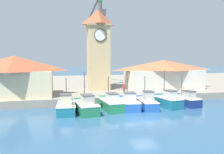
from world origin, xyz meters
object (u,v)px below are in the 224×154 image
(fishing_boat_mid_right, at_px, (167,101))
(fishing_boat_right_inner, at_px, (185,100))
(fishing_boat_mid_left, at_px, (128,103))
(clock_tower, at_px, (98,48))
(fishing_boat_center, at_px, (146,102))
(fishing_boat_left_outer, at_px, (86,106))
(warehouse_left, at_px, (14,76))
(dock_worker_near_tower, at_px, (124,89))
(fishing_boat_far_left, at_px, (66,107))
(fishing_boat_left_inner, at_px, (110,103))
(warehouse_right, at_px, (164,74))
(port_crane_near, at_px, (100,52))

(fishing_boat_mid_right, bearing_deg, fishing_boat_right_inner, 8.12)
(fishing_boat_mid_left, bearing_deg, clock_tower, 99.42)
(fishing_boat_center, bearing_deg, fishing_boat_left_outer, -175.94)
(fishing_boat_center, distance_m, fishing_boat_mid_right, 2.79)
(fishing_boat_right_inner, height_order, warehouse_left, warehouse_left)
(fishing_boat_mid_right, relative_size, dock_worker_near_tower, 2.87)
(fishing_boat_left_outer, height_order, fishing_boat_right_inner, fishing_boat_left_outer)
(fishing_boat_far_left, xyz_separation_m, fishing_boat_mid_left, (7.39, 0.47, -0.03))
(fishing_boat_left_outer, xyz_separation_m, dock_worker_near_tower, (5.99, 4.99, 1.11))
(fishing_boat_far_left, height_order, fishing_boat_left_outer, fishing_boat_left_outer)
(fishing_boat_right_inner, bearing_deg, fishing_boat_left_outer, -175.73)
(fishing_boat_center, height_order, dock_worker_near_tower, fishing_boat_center)
(fishing_boat_left_outer, relative_size, dock_worker_near_tower, 3.19)
(fishing_boat_mid_right, bearing_deg, fishing_boat_center, -179.01)
(fishing_boat_mid_left, xyz_separation_m, fishing_boat_right_inner, (7.79, 0.24, -0.01))
(fishing_boat_mid_left, xyz_separation_m, fishing_boat_center, (2.24, -0.20, 0.02))
(fishing_boat_right_inner, distance_m, clock_tower, 15.81)
(fishing_boat_center, relative_size, fishing_boat_right_inner, 1.07)
(fishing_boat_left_inner, height_order, fishing_boat_mid_left, fishing_boat_left_inner)
(fishing_boat_far_left, height_order, warehouse_left, warehouse_left)
(fishing_boat_left_outer, xyz_separation_m, fishing_boat_left_inner, (3.01, 0.90, -0.01))
(fishing_boat_mid_left, xyz_separation_m, warehouse_right, (8.99, 8.55, 2.78))
(fishing_boat_left_outer, xyz_separation_m, warehouse_right, (14.23, 9.28, 2.75))
(fishing_boat_mid_right, xyz_separation_m, port_crane_near, (-5.62, 15.51, 6.52))
(port_crane_near, bearing_deg, dock_worker_near_tower, -83.13)
(fishing_boat_left_outer, bearing_deg, fishing_boat_mid_left, 7.96)
(fishing_boat_far_left, height_order, fishing_boat_right_inner, fishing_boat_right_inner)
(fishing_boat_mid_left, xyz_separation_m, fishing_boat_mid_right, (5.03, -0.15, 0.06))
(fishing_boat_left_outer, relative_size, fishing_boat_center, 1.01)
(fishing_boat_center, bearing_deg, fishing_boat_left_inner, 175.33)
(warehouse_right, bearing_deg, fishing_boat_mid_left, -136.44)
(warehouse_left, xyz_separation_m, dock_worker_near_tower, (14.68, -2.28, -1.95))
(fishing_boat_mid_right, distance_m, port_crane_near, 17.74)
(fishing_boat_left_outer, xyz_separation_m, clock_tower, (3.47, 11.36, 7.08))
(fishing_boat_left_outer, height_order, port_crane_near, port_crane_near)
(fishing_boat_mid_left, relative_size, warehouse_left, 0.49)
(fishing_boat_mid_left, height_order, clock_tower, clock_tower)
(fishing_boat_mid_right, height_order, warehouse_left, warehouse_left)
(port_crane_near, bearing_deg, fishing_boat_left_outer, -106.13)
(fishing_boat_mid_right, height_order, fishing_boat_right_inner, fishing_boat_mid_right)
(fishing_boat_left_outer, distance_m, fishing_boat_left_inner, 3.14)
(warehouse_left, bearing_deg, port_crane_near, 33.45)
(fishing_boat_left_inner, height_order, warehouse_left, warehouse_left)
(fishing_boat_right_inner, relative_size, dock_worker_near_tower, 2.96)
(fishing_boat_far_left, height_order, port_crane_near, port_crane_near)
(warehouse_left, bearing_deg, fishing_boat_right_inner, -16.17)
(fishing_boat_center, bearing_deg, port_crane_near, 100.31)
(fishing_boat_mid_left, bearing_deg, fishing_boat_left_outer, -172.04)
(fishing_boat_far_left, distance_m, fishing_boat_left_inner, 5.21)
(fishing_boat_left_outer, height_order, warehouse_right, warehouse_right)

